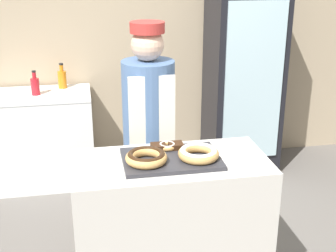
{
  "coord_description": "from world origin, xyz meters",
  "views": [
    {
      "loc": [
        -0.47,
        -2.43,
        2.08
      ],
      "look_at": [
        0.0,
        0.1,
        1.12
      ],
      "focal_mm": 50.0,
      "sensor_mm": 36.0,
      "label": 1
    }
  ],
  "objects_px": {
    "donut_mini_center": "(167,146)",
    "bottle_red": "(35,86)",
    "donut_light_glaze": "(198,153)",
    "bottle_orange": "(62,79)",
    "brownie_back_right": "(176,145)",
    "donut_chocolate_glaze": "(146,157)",
    "serving_tray": "(171,159)",
    "beverage_fridge": "(243,79)",
    "chest_freezer": "(42,138)",
    "brownie_back_left": "(158,147)",
    "baker_person": "(149,135)"
  },
  "relations": [
    {
      "from": "baker_person",
      "to": "bottle_orange",
      "type": "bearing_deg",
      "value": 114.52
    },
    {
      "from": "donut_light_glaze",
      "to": "chest_freezer",
      "type": "relative_size",
      "value": 0.25
    },
    {
      "from": "brownie_back_right",
      "to": "bottle_orange",
      "type": "bearing_deg",
      "value": 111.72
    },
    {
      "from": "donut_mini_center",
      "to": "chest_freezer",
      "type": "height_order",
      "value": "donut_mini_center"
    },
    {
      "from": "brownie_back_right",
      "to": "donut_light_glaze",
      "type": "bearing_deg",
      "value": -60.33
    },
    {
      "from": "donut_chocolate_glaze",
      "to": "brownie_back_right",
      "type": "xyz_separation_m",
      "value": [
        0.2,
        0.17,
        -0.02
      ]
    },
    {
      "from": "brownie_back_left",
      "to": "bottle_orange",
      "type": "distance_m",
      "value": 1.91
    },
    {
      "from": "baker_person",
      "to": "chest_freezer",
      "type": "relative_size",
      "value": 1.75
    },
    {
      "from": "donut_light_glaze",
      "to": "beverage_fridge",
      "type": "bearing_deg",
      "value": 63.61
    },
    {
      "from": "donut_mini_center",
      "to": "bottle_red",
      "type": "xyz_separation_m",
      "value": [
        -0.9,
        1.63,
        -0.02
      ]
    },
    {
      "from": "serving_tray",
      "to": "bottle_orange",
      "type": "height_order",
      "value": "bottle_orange"
    },
    {
      "from": "brownie_back_left",
      "to": "bottle_orange",
      "type": "xyz_separation_m",
      "value": [
        -0.62,
        1.81,
        -0.02
      ]
    },
    {
      "from": "beverage_fridge",
      "to": "chest_freezer",
      "type": "relative_size",
      "value": 1.93
    },
    {
      "from": "baker_person",
      "to": "bottle_red",
      "type": "relative_size",
      "value": 7.54
    },
    {
      "from": "brownie_back_left",
      "to": "baker_person",
      "type": "xyz_separation_m",
      "value": [
        0.01,
        0.45,
        -0.1
      ]
    },
    {
      "from": "donut_mini_center",
      "to": "bottle_red",
      "type": "height_order",
      "value": "bottle_red"
    },
    {
      "from": "brownie_back_right",
      "to": "bottle_orange",
      "type": "distance_m",
      "value": 1.95
    },
    {
      "from": "donut_chocolate_glaze",
      "to": "chest_freezer",
      "type": "relative_size",
      "value": 0.25
    },
    {
      "from": "serving_tray",
      "to": "beverage_fridge",
      "type": "relative_size",
      "value": 0.31
    },
    {
      "from": "bottle_red",
      "to": "bottle_orange",
      "type": "xyz_separation_m",
      "value": [
        0.23,
        0.18,
        0.01
      ]
    },
    {
      "from": "serving_tray",
      "to": "donut_chocolate_glaze",
      "type": "relative_size",
      "value": 2.37
    },
    {
      "from": "beverage_fridge",
      "to": "bottle_red",
      "type": "relative_size",
      "value": 8.35
    },
    {
      "from": "donut_light_glaze",
      "to": "brownie_back_left",
      "type": "bearing_deg",
      "value": 139.87
    },
    {
      "from": "brownie_back_left",
      "to": "beverage_fridge",
      "type": "bearing_deg",
      "value": 56.06
    },
    {
      "from": "brownie_back_right",
      "to": "bottle_orange",
      "type": "relative_size",
      "value": 0.37
    },
    {
      "from": "donut_light_glaze",
      "to": "donut_mini_center",
      "type": "relative_size",
      "value": 2.11
    },
    {
      "from": "donut_mini_center",
      "to": "beverage_fridge",
      "type": "height_order",
      "value": "beverage_fridge"
    },
    {
      "from": "chest_freezer",
      "to": "brownie_back_right",
      "type": "bearing_deg",
      "value": -60.11
    },
    {
      "from": "donut_light_glaze",
      "to": "brownie_back_left",
      "type": "height_order",
      "value": "donut_light_glaze"
    },
    {
      "from": "donut_chocolate_glaze",
      "to": "donut_mini_center",
      "type": "xyz_separation_m",
      "value": [
        0.15,
        0.17,
        -0.02
      ]
    },
    {
      "from": "chest_freezer",
      "to": "brownie_back_left",
      "type": "bearing_deg",
      "value": -62.97
    },
    {
      "from": "brownie_back_right",
      "to": "chest_freezer",
      "type": "bearing_deg",
      "value": 119.89
    },
    {
      "from": "bottle_red",
      "to": "bottle_orange",
      "type": "height_order",
      "value": "bottle_orange"
    },
    {
      "from": "beverage_fridge",
      "to": "chest_freezer",
      "type": "distance_m",
      "value": 2.0
    },
    {
      "from": "donut_mini_center",
      "to": "brownie_back_right",
      "type": "xyz_separation_m",
      "value": [
        0.05,
        0.0,
        -0.0
      ]
    },
    {
      "from": "brownie_back_right",
      "to": "chest_freezer",
      "type": "relative_size",
      "value": 0.09
    },
    {
      "from": "bottle_red",
      "to": "bottle_orange",
      "type": "relative_size",
      "value": 0.93
    },
    {
      "from": "baker_person",
      "to": "bottle_orange",
      "type": "xyz_separation_m",
      "value": [
        -0.62,
        1.36,
        0.08
      ]
    },
    {
      "from": "brownie_back_right",
      "to": "bottle_red",
      "type": "height_order",
      "value": "bottle_red"
    },
    {
      "from": "serving_tray",
      "to": "bottle_orange",
      "type": "relative_size",
      "value": 2.39
    },
    {
      "from": "donut_chocolate_glaze",
      "to": "serving_tray",
      "type": "bearing_deg",
      "value": 16.36
    },
    {
      "from": "donut_chocolate_glaze",
      "to": "baker_person",
      "type": "distance_m",
      "value": 0.64
    },
    {
      "from": "donut_light_glaze",
      "to": "bottle_orange",
      "type": "xyz_separation_m",
      "value": [
        -0.82,
        1.99,
        -0.03
      ]
    },
    {
      "from": "bottle_orange",
      "to": "donut_chocolate_glaze",
      "type": "bearing_deg",
      "value": -75.39
    },
    {
      "from": "beverage_fridge",
      "to": "bottle_orange",
      "type": "distance_m",
      "value": 1.73
    },
    {
      "from": "bottle_red",
      "to": "chest_freezer",
      "type": "bearing_deg",
      "value": 62.66
    },
    {
      "from": "brownie_back_left",
      "to": "beverage_fridge",
      "type": "xyz_separation_m",
      "value": [
        1.1,
        1.64,
        -0.06
      ]
    },
    {
      "from": "donut_mini_center",
      "to": "baker_person",
      "type": "bearing_deg",
      "value": 95.94
    },
    {
      "from": "brownie_back_left",
      "to": "donut_chocolate_glaze",
      "type": "bearing_deg",
      "value": -119.67
    },
    {
      "from": "serving_tray",
      "to": "donut_mini_center",
      "type": "height_order",
      "value": "donut_mini_center"
    }
  ]
}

